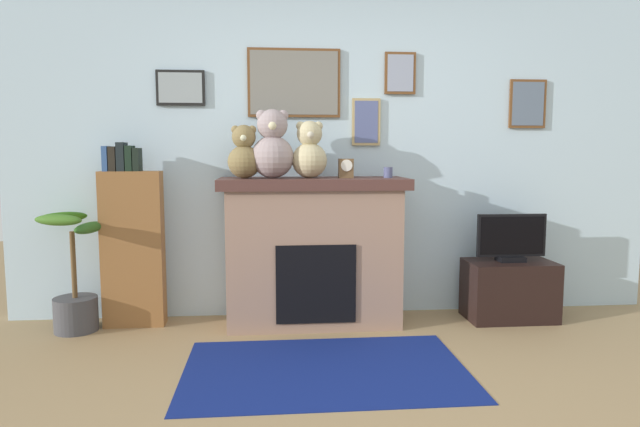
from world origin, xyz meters
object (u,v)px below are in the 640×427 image
object	(u,v)px
potted_plant	(75,290)
mantel_clock	(346,168)
candle_jar	(388,172)
tv_stand	(509,290)
television	(511,239)
bookshelf	(132,243)
teddy_bear_grey	(273,147)
teddy_bear_tan	(244,154)
fireplace	(313,251)
teddy_bear_cream	(310,152)

from	to	relation	value
potted_plant	mantel_clock	distance (m)	2.18
potted_plant	candle_jar	distance (m)	2.47
mantel_clock	tv_stand	bearing A→B (deg)	-0.87
television	bookshelf	bearing A→B (deg)	178.00
television	teddy_bear_grey	xyz separation A→B (m)	(-1.84, 0.02, 0.71)
teddy_bear_tan	tv_stand	bearing A→B (deg)	-0.58
fireplace	bookshelf	xyz separation A→B (m)	(-1.35, 0.06, 0.07)
tv_stand	candle_jar	bearing A→B (deg)	178.75
teddy_bear_tan	teddy_bear_grey	bearing A→B (deg)	-0.04
potted_plant	candle_jar	bearing A→B (deg)	0.59
fireplace	potted_plant	distance (m)	1.77
fireplace	candle_jar	xyz separation A→B (m)	(0.57, -0.02, 0.59)
fireplace	candle_jar	bearing A→B (deg)	-1.79
tv_stand	teddy_bear_tan	xyz separation A→B (m)	(-2.05, 0.02, 1.06)
potted_plant	teddy_bear_tan	bearing A→B (deg)	1.08
bookshelf	candle_jar	xyz separation A→B (m)	(1.92, -0.08, 0.53)
bookshelf	teddy_bear_cream	xyz separation A→B (m)	(1.33, -0.08, 0.68)
fireplace	teddy_bear_tan	world-z (taller)	teddy_bear_tan
tv_stand	teddy_bear_grey	distance (m)	2.15
tv_stand	teddy_bear_cream	xyz separation A→B (m)	(-1.57, 0.02, 1.08)
candle_jar	teddy_bear_grey	distance (m)	0.89
mantel_clock	candle_jar	bearing A→B (deg)	0.27
fireplace	mantel_clock	distance (m)	0.67
teddy_bear_tan	fireplace	bearing A→B (deg)	2.04
fireplace	bookshelf	world-z (taller)	bookshelf
candle_jar	teddy_bear_grey	bearing A→B (deg)	-179.96
bookshelf	candle_jar	bearing A→B (deg)	-2.35
potted_plant	candle_jar	size ratio (longest dim) A/B	10.93
tv_stand	teddy_bear_grey	world-z (taller)	teddy_bear_grey
fireplace	television	world-z (taller)	fireplace
candle_jar	teddy_bear_cream	bearing A→B (deg)	-179.95
bookshelf	tv_stand	world-z (taller)	bookshelf
fireplace	teddy_bear_cream	distance (m)	0.74
potted_plant	teddy_bear_tan	size ratio (longest dim) A/B	2.25
television	teddy_bear_tan	size ratio (longest dim) A/B	1.39
fireplace	potted_plant	xyz separation A→B (m)	(-1.75, -0.04, -0.25)
potted_plant	tv_stand	size ratio (longest dim) A/B	1.31
mantel_clock	teddy_bear_grey	distance (m)	0.57
potted_plant	teddy_bear_grey	xyz separation A→B (m)	(1.45, 0.02, 1.03)
potted_plant	teddy_bear_cream	xyz separation A→B (m)	(1.73, 0.02, 1.00)
teddy_bear_tan	teddy_bear_grey	xyz separation A→B (m)	(0.21, -0.00, 0.05)
potted_plant	teddy_bear_tan	world-z (taller)	teddy_bear_tan
bookshelf	tv_stand	bearing A→B (deg)	-1.98
teddy_bear_grey	teddy_bear_cream	world-z (taller)	teddy_bear_grey
bookshelf	potted_plant	world-z (taller)	bookshelf
television	mantel_clock	world-z (taller)	mantel_clock
candle_jar	teddy_bear_cream	world-z (taller)	teddy_bear_cream
candle_jar	bookshelf	bearing A→B (deg)	177.65
tv_stand	fireplace	bearing A→B (deg)	178.55
potted_plant	tv_stand	world-z (taller)	potted_plant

